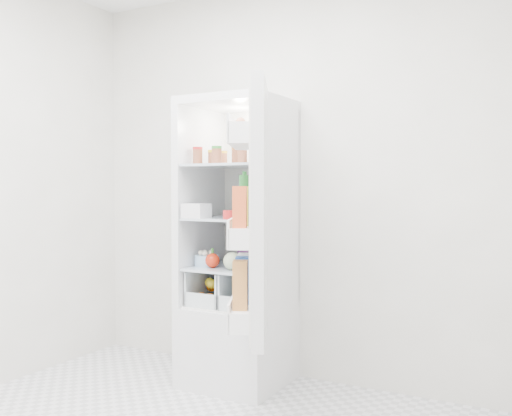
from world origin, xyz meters
The scene contains 21 objects.
room_walls centered at (0.00, 0.00, 1.59)m, with size 3.02×3.02×2.61m.
refrigerator centered at (-0.20, 1.25, 0.67)m, with size 0.60×0.60×1.80m.
shelf_low centered at (-0.20, 1.19, 0.74)m, with size 0.49×0.53×0.01m, color #B0C0CE.
shelf_mid centered at (-0.20, 1.19, 1.05)m, with size 0.49×0.53×0.01m, color #B0C0CE.
shelf_top centered at (-0.20, 1.19, 1.38)m, with size 0.49×0.53×0.01m, color #B0C0CE.
crisper_left centered at (-0.32, 1.19, 0.61)m, with size 0.23×0.46×0.22m, color silver, non-canonical shape.
crisper_right centered at (-0.08, 1.19, 0.61)m, with size 0.23×0.46×0.22m, color silver, non-canonical shape.
condiment_jars centered at (-0.21, 1.13, 1.43)m, with size 0.46×0.34×0.08m.
squeeze_bottle centered at (0.00, 1.25, 1.47)m, with size 0.05×0.05×0.16m, color white.
tub_white centered at (-0.37, 0.99, 1.10)m, with size 0.14×0.14×0.09m, color silver.
tub_cream centered at (-0.11, 1.18, 1.09)m, with size 0.13×0.13×0.07m, color white.
tin_red centered at (-0.12, 0.97, 1.08)m, with size 0.08×0.08×0.05m, color red.
foil_tray centered at (-0.22, 1.33, 1.07)m, with size 0.14×0.10×0.03m, color silver.
tub_green centered at (-0.03, 1.19, 1.10)m, with size 0.11×0.15×0.09m, color #449342.
red_cabbage centered at (-0.15, 1.27, 0.83)m, with size 0.16×0.16×0.16m, color #541C4F.
bell_pepper centered at (-0.30, 1.06, 0.79)m, with size 0.09×0.09×0.09m, color red.
mushroom_bowl centered at (-0.36, 1.10, 0.78)m, with size 0.15×0.15×0.07m, color #8AADCF.
salad_bag centered at (-0.14, 1.03, 0.80)m, with size 0.11×0.11×0.11m, color #A8B88A.
citrus_pile centered at (-0.33, 1.12, 0.59)m, with size 0.20×0.24×0.16m.
veg_pile centered at (-0.07, 1.18, 0.56)m, with size 0.16×0.30×0.10m.
fridge_door centered at (0.23, 0.64, 1.09)m, with size 0.39×0.57×1.30m.
Camera 1 is at (1.63, -1.90, 1.24)m, focal length 40.00 mm.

